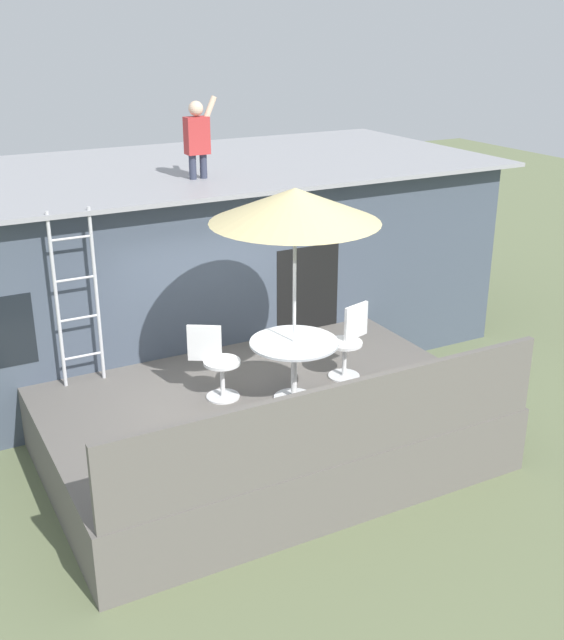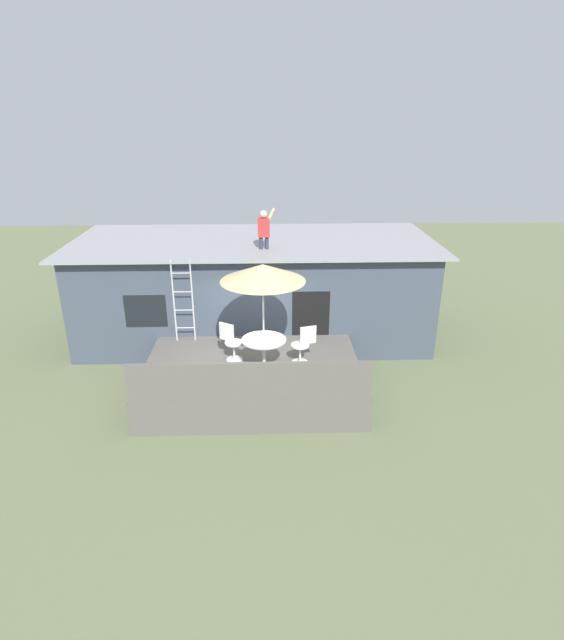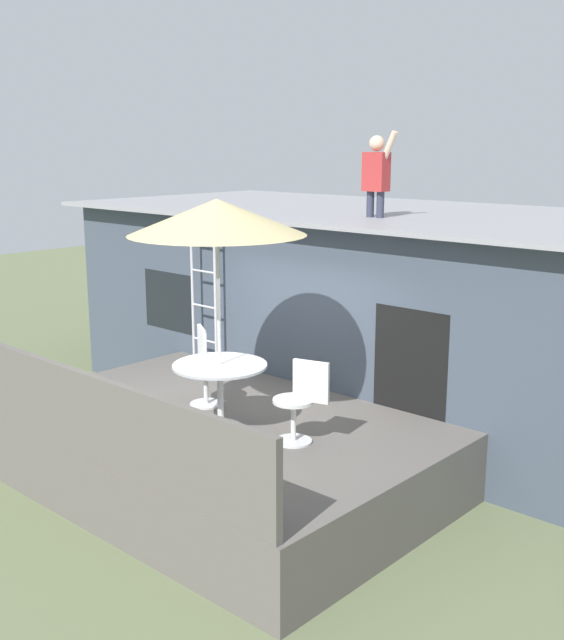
{
  "view_description": "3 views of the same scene",
  "coord_description": "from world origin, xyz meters",
  "px_view_note": "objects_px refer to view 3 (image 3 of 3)",
  "views": [
    {
      "loc": [
        -3.76,
        -7.52,
        5.05
      ],
      "look_at": [
        0.59,
        0.62,
        1.46
      ],
      "focal_mm": 43.68,
      "sensor_mm": 36.0,
      "label": 1
    },
    {
      "loc": [
        0.37,
        -10.87,
        6.42
      ],
      "look_at": [
        0.74,
        0.68,
        1.63
      ],
      "focal_mm": 28.37,
      "sensor_mm": 36.0,
      "label": 2
    },
    {
      "loc": [
        6.29,
        -5.84,
        3.89
      ],
      "look_at": [
        0.27,
        0.78,
        1.87
      ],
      "focal_mm": 43.57,
      "sensor_mm": 36.0,
      "label": 3
    }
  ],
  "objects_px": {
    "patio_chair_right": "(300,402)",
    "person_figure": "(377,170)",
    "patio_table": "(220,378)",
    "patio_umbrella": "(217,217)",
    "step_ladder": "(204,289)",
    "patio_chair_left": "(204,367)"
  },
  "relations": [
    {
      "from": "step_ladder",
      "to": "patio_chair_left",
      "type": "bearing_deg",
      "value": -42.28
    },
    {
      "from": "patio_table",
      "to": "step_ladder",
      "type": "height_order",
      "value": "step_ladder"
    },
    {
      "from": "patio_umbrella",
      "to": "step_ladder",
      "type": "height_order",
      "value": "patio_umbrella"
    },
    {
      "from": "patio_umbrella",
      "to": "person_figure",
      "type": "relative_size",
      "value": 2.29
    },
    {
      "from": "patio_chair_right",
      "to": "person_figure",
      "type": "bearing_deg",
      "value": -86.41
    },
    {
      "from": "patio_umbrella",
      "to": "patio_chair_right",
      "type": "xyz_separation_m",
      "value": [
        0.93,
        0.27,
        -1.89
      ]
    },
    {
      "from": "patio_table",
      "to": "person_figure",
      "type": "distance_m",
      "value": 3.55
    },
    {
      "from": "patio_table",
      "to": "patio_chair_right",
      "type": "distance_m",
      "value": 0.98
    },
    {
      "from": "patio_table",
      "to": "patio_chair_right",
      "type": "relative_size",
      "value": 1.13
    },
    {
      "from": "step_ladder",
      "to": "person_figure",
      "type": "xyz_separation_m",
      "value": [
        2.1,
        1.16,
        1.66
      ]
    },
    {
      "from": "patio_table",
      "to": "person_figure",
      "type": "bearing_deg",
      "value": 89.36
    },
    {
      "from": "patio_table",
      "to": "patio_umbrella",
      "type": "distance_m",
      "value": 1.76
    },
    {
      "from": "patio_table",
      "to": "patio_umbrella",
      "type": "bearing_deg",
      "value": 90.0
    },
    {
      "from": "patio_table",
      "to": "person_figure",
      "type": "xyz_separation_m",
      "value": [
        0.03,
        2.8,
        2.18
      ]
    },
    {
      "from": "patio_umbrella",
      "to": "patio_chair_right",
      "type": "bearing_deg",
      "value": 15.92
    },
    {
      "from": "step_ladder",
      "to": "person_figure",
      "type": "bearing_deg",
      "value": 28.82
    },
    {
      "from": "person_figure",
      "to": "step_ladder",
      "type": "bearing_deg",
      "value": -151.18
    },
    {
      "from": "patio_table",
      "to": "patio_umbrella",
      "type": "relative_size",
      "value": 0.41
    },
    {
      "from": "patio_umbrella",
      "to": "person_figure",
      "type": "xyz_separation_m",
      "value": [
        0.03,
        2.8,
        0.42
      ]
    },
    {
      "from": "step_ladder",
      "to": "patio_chair_right",
      "type": "relative_size",
      "value": 2.39
    },
    {
      "from": "step_ladder",
      "to": "patio_chair_left",
      "type": "distance_m",
      "value": 1.85
    },
    {
      "from": "patio_chair_left",
      "to": "patio_table",
      "type": "bearing_deg",
      "value": -0.0
    }
  ]
}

